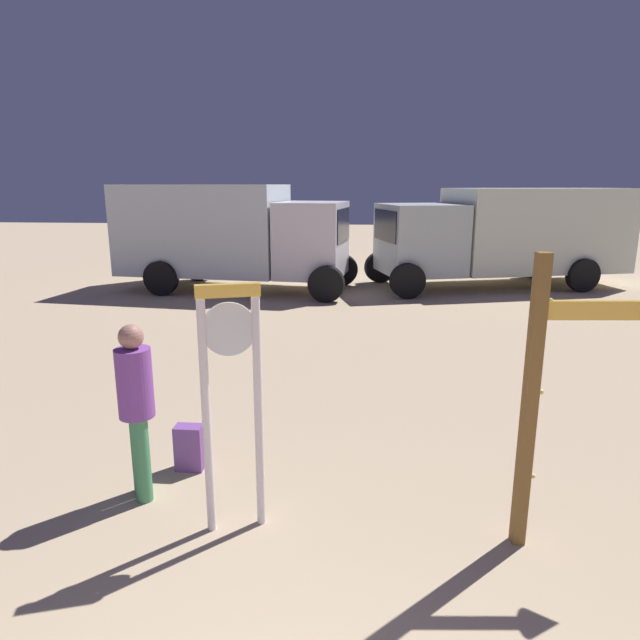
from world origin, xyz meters
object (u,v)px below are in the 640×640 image
(arrow_sign, at_px, (581,363))
(backpack, at_px, (190,448))
(box_truck_near, at_px, (228,233))
(box_truck_far, at_px, (507,233))
(person_near_clock, at_px, (136,403))
(standing_clock, at_px, (231,381))

(arrow_sign, distance_m, backpack, 3.71)
(box_truck_near, bearing_deg, box_truck_far, 9.17)
(box_truck_near, relative_size, box_truck_far, 0.88)
(person_near_clock, distance_m, box_truck_near, 10.59)
(standing_clock, xyz_separation_m, person_near_clock, (-0.97, 0.37, -0.38))
(arrow_sign, height_order, box_truck_far, box_truck_far)
(person_near_clock, distance_m, backpack, 0.92)
(box_truck_near, bearing_deg, person_near_clock, -80.06)
(arrow_sign, xyz_separation_m, person_near_clock, (-3.63, 0.35, -0.60))
(box_truck_near, bearing_deg, arrow_sign, -63.09)
(person_near_clock, xyz_separation_m, box_truck_far, (5.82, 11.64, 0.60))
(box_truck_far, bearing_deg, box_truck_near, -170.83)
(person_near_clock, height_order, backpack, person_near_clock)
(box_truck_near, bearing_deg, standing_clock, -75.46)
(arrow_sign, xyz_separation_m, box_truck_near, (-5.46, 10.76, 0.04))
(person_near_clock, relative_size, box_truck_near, 0.25)
(standing_clock, height_order, person_near_clock, standing_clock)
(arrow_sign, bearing_deg, box_truck_near, 116.91)
(standing_clock, relative_size, backpack, 4.45)
(person_near_clock, relative_size, box_truck_far, 0.22)
(standing_clock, bearing_deg, person_near_clock, 159.15)
(standing_clock, bearing_deg, box_truck_far, 68.01)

